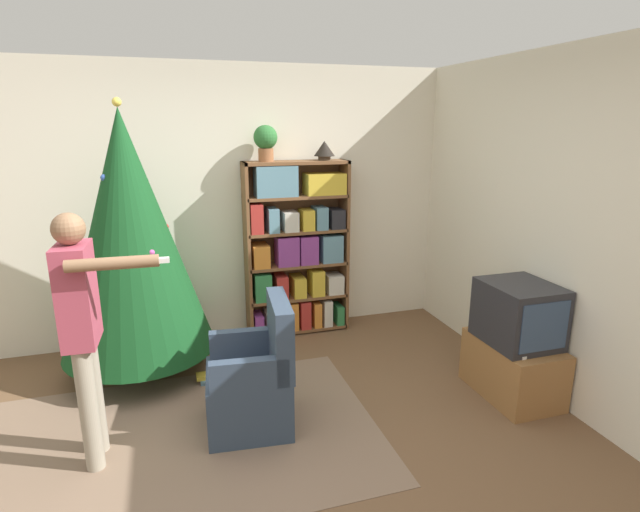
# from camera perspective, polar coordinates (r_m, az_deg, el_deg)

# --- Properties ---
(ground_plane) EXTENTS (14.00, 14.00, 0.00)m
(ground_plane) POSITION_cam_1_polar(r_m,az_deg,el_deg) (3.41, -5.73, -22.40)
(ground_plane) COLOR brown
(wall_back) EXTENTS (8.00, 0.10, 2.60)m
(wall_back) POSITION_cam_1_polar(r_m,az_deg,el_deg) (4.91, -11.27, 5.77)
(wall_back) COLOR silver
(wall_back) RESTS_ON ground_plane
(wall_right) EXTENTS (0.10, 8.00, 2.60)m
(wall_right) POSITION_cam_1_polar(r_m,az_deg,el_deg) (3.92, 28.34, 1.94)
(wall_right) COLOR silver
(wall_right) RESTS_ON ground_plane
(area_rug) EXTENTS (2.69, 1.76, 0.01)m
(area_rug) POSITION_cam_1_polar(r_m,az_deg,el_deg) (3.69, -15.89, -19.57)
(area_rug) COLOR #7F6651
(area_rug) RESTS_ON ground_plane
(bookshelf) EXTENTS (1.01, 0.28, 1.72)m
(bookshelf) POSITION_cam_1_polar(r_m,az_deg,el_deg) (4.91, -2.64, 0.68)
(bookshelf) COLOR brown
(bookshelf) RESTS_ON ground_plane
(tv_stand) EXTENTS (0.47, 0.72, 0.45)m
(tv_stand) POSITION_cam_1_polar(r_m,az_deg,el_deg) (4.23, 21.15, -11.85)
(tv_stand) COLOR #996638
(tv_stand) RESTS_ON ground_plane
(television) EXTENTS (0.48, 0.56, 0.46)m
(television) POSITION_cam_1_polar(r_m,az_deg,el_deg) (4.06, 21.77, -6.11)
(television) COLOR #28282D
(television) RESTS_ON tv_stand
(game_remote) EXTENTS (0.04, 0.12, 0.02)m
(game_remote) POSITION_cam_1_polar(r_m,az_deg,el_deg) (3.90, 21.79, -10.43)
(game_remote) COLOR white
(game_remote) RESTS_ON tv_stand
(christmas_tree) EXTENTS (1.23, 1.23, 2.25)m
(christmas_tree) POSITION_cam_1_polar(r_m,az_deg,el_deg) (4.25, -20.87, 2.21)
(christmas_tree) COLOR #4C3323
(christmas_tree) RESTS_ON ground_plane
(armchair) EXTENTS (0.62, 0.61, 0.92)m
(armchair) POSITION_cam_1_polar(r_m,az_deg,el_deg) (3.59, -7.52, -14.19)
(armchair) COLOR #334256
(armchair) RESTS_ON ground_plane
(standing_person) EXTENTS (0.62, 0.49, 1.58)m
(standing_person) POSITION_cam_1_polar(r_m,az_deg,el_deg) (3.27, -25.52, -6.75)
(standing_person) COLOR #9E937F
(standing_person) RESTS_ON ground_plane
(potted_plant) EXTENTS (0.22, 0.22, 0.33)m
(potted_plant) POSITION_cam_1_polar(r_m,az_deg,el_deg) (4.71, -6.25, 12.99)
(potted_plant) COLOR #935B38
(potted_plant) RESTS_ON bookshelf
(table_lamp) EXTENTS (0.20, 0.20, 0.18)m
(table_lamp) POSITION_cam_1_polar(r_m,az_deg,el_deg) (4.85, 0.50, 12.09)
(table_lamp) COLOR #473828
(table_lamp) RESTS_ON bookshelf
(book_pile_near_tree) EXTENTS (0.19, 0.14, 0.07)m
(book_pile_near_tree) POSITION_cam_1_polar(r_m,az_deg,el_deg) (4.32, -12.54, -13.43)
(book_pile_near_tree) COLOR #5B899E
(book_pile_near_tree) RESTS_ON ground_plane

